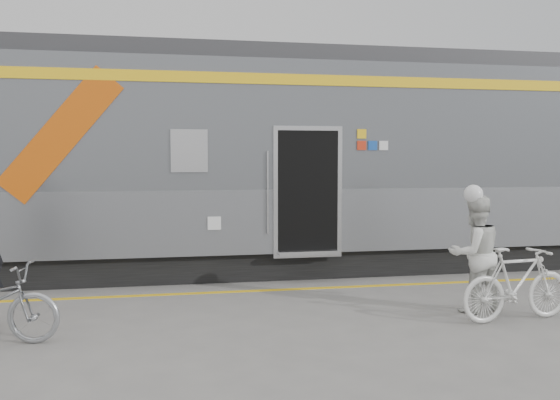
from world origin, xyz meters
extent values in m
plane|color=slate|center=(0.00, 0.00, 0.00)|extent=(90.00, 90.00, 0.00)
cube|color=black|center=(-1.28, 4.20, 0.25)|extent=(24.00, 2.70, 0.50)
cube|color=#9EA0A5|center=(-1.28, 4.20, 1.05)|extent=(24.00, 3.00, 1.10)
cube|color=slate|center=(-1.28, 4.20, 2.70)|extent=(24.00, 3.00, 2.20)
cube|color=#38383A|center=(-1.28, 4.20, 3.95)|extent=(24.00, 2.64, 0.30)
cube|color=yellow|center=(-1.28, 2.69, 3.45)|extent=(24.00, 0.02, 0.18)
cube|color=#CB510B|center=(-3.08, 2.69, 2.50)|extent=(1.96, 0.01, 2.19)
cube|color=black|center=(-1.08, 2.69, 2.25)|extent=(0.55, 0.02, 0.65)
cube|color=black|center=(0.92, 2.90, 1.55)|extent=(1.05, 0.45, 2.10)
cube|color=silver|center=(0.92, 2.69, 1.55)|extent=(1.20, 0.02, 2.25)
cylinder|color=silver|center=(0.22, 2.67, 1.55)|extent=(0.04, 0.04, 1.40)
cube|color=silver|center=(0.92, 2.65, 0.52)|extent=(1.05, 0.25, 0.06)
cube|color=yellow|center=(1.87, 2.69, 2.55)|extent=(0.16, 0.01, 0.16)
cube|color=red|center=(1.87, 2.69, 2.35)|extent=(0.16, 0.01, 0.16)
cube|color=#194CA8|center=(2.07, 2.69, 2.35)|extent=(0.16, 0.01, 0.16)
cube|color=silver|center=(2.27, 2.69, 2.35)|extent=(0.16, 0.01, 0.16)
cube|color=silver|center=(-0.68, 2.69, 1.05)|extent=(0.22, 0.01, 0.22)
cube|color=yellow|center=(0.00, 2.15, 0.00)|extent=(24.00, 0.12, 0.01)
imported|color=silver|center=(2.73, 0.33, 0.81)|extent=(0.85, 0.70, 1.62)
imported|color=silver|center=(3.03, -0.22, 0.49)|extent=(1.67, 0.65, 0.98)
sphere|color=white|center=(2.73, 0.33, 1.75)|extent=(0.26, 0.26, 0.26)
camera|label=1|loc=(-1.43, -7.14, 2.12)|focal=38.00mm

